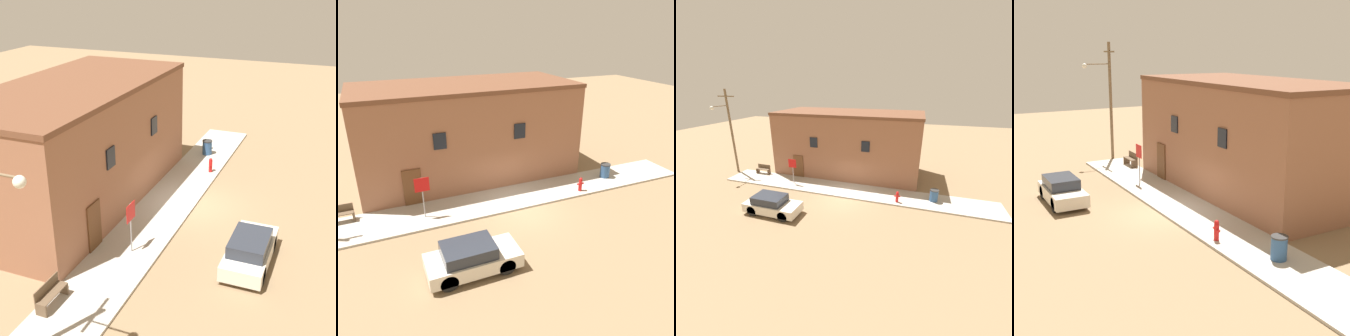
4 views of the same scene
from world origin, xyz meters
TOP-DOWN VIEW (x-y plane):
  - ground_plane at (0.00, 0.00)m, footprint 80.00×80.00m
  - sidewalk at (0.00, 1.37)m, footprint 22.92×2.73m
  - brick_building at (-1.32, 5.80)m, footprint 13.55×6.26m
  - fire_hydrant at (4.06, 0.49)m, footprint 0.44×0.21m
  - stop_sign at (-5.05, 1.15)m, footprint 0.74×0.06m
  - bench at (-9.10, 2.35)m, footprint 1.39×0.44m
  - trash_bin at (6.67, 1.49)m, footprint 0.63×0.63m
  - parked_car at (-3.97, -3.57)m, footprint 3.82×1.64m

SIDE VIEW (x-z plane):
  - ground_plane at x=0.00m, z-range 0.00..0.00m
  - sidewalk at x=0.00m, z-range 0.00..0.11m
  - fire_hydrant at x=4.06m, z-range 0.11..0.96m
  - bench at x=-9.10m, z-range 0.11..0.99m
  - trash_bin at x=6.67m, z-range 0.12..1.03m
  - parked_car at x=-3.97m, z-range -0.02..1.30m
  - stop_sign at x=-5.05m, z-range 0.58..2.81m
  - brick_building at x=-1.32m, z-range 0.00..6.02m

